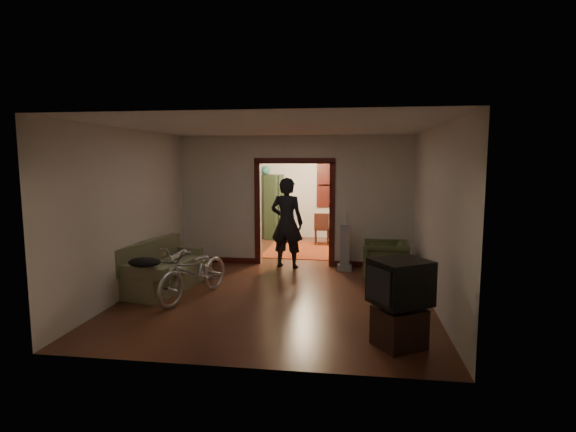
% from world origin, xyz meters
% --- Properties ---
extents(floor, '(5.00, 8.50, 0.01)m').
position_xyz_m(floor, '(0.00, 0.00, 0.00)').
color(floor, '#3A1C12').
rests_on(floor, ground).
extents(ceiling, '(5.00, 8.50, 0.01)m').
position_xyz_m(ceiling, '(0.00, 0.00, 2.80)').
color(ceiling, white).
rests_on(ceiling, floor).
extents(wall_back, '(5.00, 0.02, 2.80)m').
position_xyz_m(wall_back, '(0.00, 4.25, 1.40)').
color(wall_back, beige).
rests_on(wall_back, floor).
extents(wall_left, '(0.02, 8.50, 2.80)m').
position_xyz_m(wall_left, '(-2.50, 0.00, 1.40)').
color(wall_left, beige).
rests_on(wall_left, floor).
extents(wall_right, '(0.02, 8.50, 2.80)m').
position_xyz_m(wall_right, '(2.50, 0.00, 1.40)').
color(wall_right, beige).
rests_on(wall_right, floor).
extents(partition_wall, '(5.00, 0.14, 2.80)m').
position_xyz_m(partition_wall, '(0.00, 0.75, 1.40)').
color(partition_wall, beige).
rests_on(partition_wall, floor).
extents(door_casing, '(1.74, 0.20, 2.32)m').
position_xyz_m(door_casing, '(0.00, 0.75, 1.10)').
color(door_casing, '#3A100D').
rests_on(door_casing, floor).
extents(far_window, '(0.98, 0.06, 1.28)m').
position_xyz_m(far_window, '(0.70, 4.21, 1.55)').
color(far_window, black).
rests_on(far_window, wall_back).
extents(chandelier, '(0.24, 0.24, 0.24)m').
position_xyz_m(chandelier, '(0.00, 2.50, 2.35)').
color(chandelier, '#FFE0A5').
rests_on(chandelier, ceiling).
extents(light_switch, '(0.08, 0.01, 0.12)m').
position_xyz_m(light_switch, '(1.05, 0.68, 1.25)').
color(light_switch, silver).
rests_on(light_switch, partition_wall).
extents(sofa, '(1.18, 1.97, 0.84)m').
position_xyz_m(sofa, '(-2.06, -1.39, 0.42)').
color(sofa, '#5D5F3F').
rests_on(sofa, floor).
extents(rolled_paper, '(0.10, 0.76, 0.10)m').
position_xyz_m(rolled_paper, '(-1.96, -1.09, 0.53)').
color(rolled_paper, beige).
rests_on(rolled_paper, sofa).
extents(jacket, '(0.52, 0.39, 0.15)m').
position_xyz_m(jacket, '(-2.01, -2.30, 0.68)').
color(jacket, black).
rests_on(jacket, sofa).
extents(bicycle, '(1.11, 1.83, 0.91)m').
position_xyz_m(bicycle, '(-1.34, -1.90, 0.45)').
color(bicycle, silver).
rests_on(bicycle, floor).
extents(armchair, '(0.89, 0.87, 0.77)m').
position_xyz_m(armchair, '(1.86, -0.39, 0.38)').
color(armchair, '#3D4829').
rests_on(armchair, floor).
extents(tv_stand, '(0.71, 0.70, 0.49)m').
position_xyz_m(tv_stand, '(1.81, -3.42, 0.24)').
color(tv_stand, black).
rests_on(tv_stand, floor).
extents(crt_tv, '(0.83, 0.81, 0.54)m').
position_xyz_m(crt_tv, '(1.81, -3.42, 0.81)').
color(crt_tv, black).
rests_on(crt_tv, tv_stand).
extents(vacuum, '(0.35, 0.31, 0.97)m').
position_xyz_m(vacuum, '(1.09, 0.34, 0.49)').
color(vacuum, gray).
rests_on(vacuum, floor).
extents(person, '(0.77, 0.57, 1.92)m').
position_xyz_m(person, '(-0.13, 0.45, 0.96)').
color(person, black).
rests_on(person, floor).
extents(oriental_rug, '(1.75, 2.26, 0.02)m').
position_xyz_m(oriental_rug, '(-0.05, 2.32, 0.01)').
color(oriental_rug, maroon).
rests_on(oriental_rug, floor).
extents(locker, '(1.05, 0.78, 1.86)m').
position_xyz_m(locker, '(-1.25, 3.92, 0.93)').
color(locker, '#1E2F1C').
rests_on(locker, floor).
extents(globe, '(0.26, 0.26, 0.26)m').
position_xyz_m(globe, '(-1.25, 3.92, 1.94)').
color(globe, '#1E5972').
rests_on(globe, locker).
extents(desk, '(0.97, 0.64, 0.67)m').
position_xyz_m(desk, '(1.10, 3.54, 0.33)').
color(desk, black).
rests_on(desk, floor).
extents(desk_chair, '(0.46, 0.46, 0.87)m').
position_xyz_m(desk_chair, '(0.44, 3.12, 0.43)').
color(desk_chair, black).
rests_on(desk_chair, floor).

